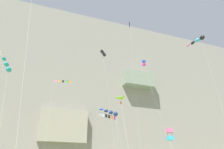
% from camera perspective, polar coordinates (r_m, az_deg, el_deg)
% --- Properties ---
extents(cliff_face, '(180.00, 32.13, 56.16)m').
position_cam_1_polar(cliff_face, '(82.68, -13.39, -5.89)').
color(cliff_face, gray).
rests_on(cliff_face, ground).
extents(kite_diamond_low_right, '(1.04, 2.18, 35.02)m').
position_cam_1_polar(kite_diamond_low_right, '(50.32, 4.88, 10.34)').
color(kite_diamond_low_right, navy).
rests_on(kite_diamond_low_right, ground).
extents(kite_windsock_front_field, '(2.46, 6.03, 15.37)m').
position_cam_1_polar(kite_windsock_front_field, '(30.17, -26.04, 2.24)').
color(kite_windsock_front_field, teal).
rests_on(kite_windsock_front_field, ground).
extents(kite_delta_low_left, '(1.70, 5.89, 10.31)m').
position_cam_1_polar(kite_delta_low_left, '(26.03, 2.81, -8.21)').
color(kite_delta_low_left, '#8CCC33').
rests_on(kite_delta_low_left, ground).
extents(kite_banner_near_cliff, '(3.69, 3.31, 17.55)m').
position_cam_1_polar(kite_banner_near_cliff, '(38.53, -13.35, -3.74)').
color(kite_banner_near_cliff, black).
rests_on(kite_banner_near_cliff, ground).
extents(kite_box_upper_left, '(2.55, 5.15, 6.84)m').
position_cam_1_polar(kite_box_upper_left, '(24.56, 15.02, -15.05)').
color(kite_box_upper_left, pink).
rests_on(kite_box_upper_left, ground).
extents(kite_banner_mid_center, '(4.33, 5.72, 12.82)m').
position_cam_1_polar(kite_banner_mid_center, '(42.30, -1.06, -11.27)').
color(kite_banner_mid_center, black).
rests_on(kite_banner_mid_center, ground).
extents(kite_windsock_upper_right, '(0.90, 6.45, 26.98)m').
position_cam_1_polar(kite_windsock_upper_right, '(46.32, 21.70, 8.40)').
color(kite_windsock_upper_right, black).
rests_on(kite_windsock_upper_right, ground).
extents(kite_windsock_high_center, '(5.21, 4.93, 14.65)m').
position_cam_1_polar(kite_windsock_high_center, '(45.67, -0.20, -10.03)').
color(kite_windsock_high_center, navy).
rests_on(kite_windsock_high_center, ground).
extents(kite_diamond_high_right, '(3.14, 5.86, 31.97)m').
position_cam_1_polar(kite_diamond_high_right, '(55.80, -2.25, 4.95)').
color(kite_diamond_high_right, black).
rests_on(kite_diamond_high_right, ground).
extents(kite_box_far_right, '(3.25, 5.22, 24.92)m').
position_cam_1_polar(kite_box_far_right, '(47.44, 8.46, 2.85)').
color(kite_box_far_right, blue).
rests_on(kite_box_far_right, ground).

